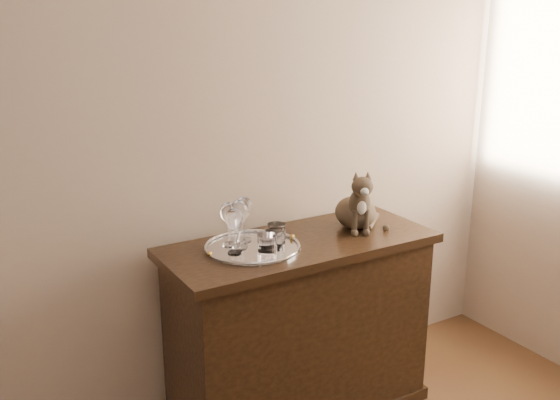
% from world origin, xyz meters
% --- Properties ---
extents(wall_back, '(4.00, 0.10, 2.70)m').
position_xyz_m(wall_back, '(0.00, 2.25, 1.35)').
color(wall_back, tan).
rests_on(wall_back, ground).
extents(sideboard, '(1.20, 0.50, 0.85)m').
position_xyz_m(sideboard, '(0.60, 1.94, 0.42)').
color(sideboard, black).
rests_on(sideboard, ground).
extents(tray, '(0.40, 0.40, 0.01)m').
position_xyz_m(tray, '(0.38, 1.96, 0.85)').
color(tray, silver).
rests_on(tray, sideboard).
extents(wine_glass_a, '(0.07, 0.07, 0.19)m').
position_xyz_m(wine_glass_a, '(0.31, 2.03, 0.95)').
color(wine_glass_a, silver).
rests_on(wine_glass_a, tray).
extents(wine_glass_b, '(0.07, 0.07, 0.19)m').
position_xyz_m(wine_glass_b, '(0.39, 2.05, 0.95)').
color(wine_glass_b, white).
rests_on(wine_glass_b, tray).
extents(wine_glass_c, '(0.07, 0.07, 0.19)m').
position_xyz_m(wine_glass_c, '(0.28, 1.94, 0.95)').
color(wine_glass_c, white).
rests_on(wine_glass_c, tray).
extents(wine_glass_d, '(0.08, 0.08, 0.21)m').
position_xyz_m(wine_glass_d, '(0.33, 1.99, 0.96)').
color(wine_glass_d, white).
rests_on(wine_glass_d, tray).
extents(tumbler_a, '(0.07, 0.07, 0.08)m').
position_xyz_m(tumbler_a, '(0.44, 1.89, 0.90)').
color(tumbler_a, white).
rests_on(tumbler_a, tray).
extents(tumbler_b, '(0.08, 0.08, 0.09)m').
position_xyz_m(tumbler_b, '(0.38, 1.84, 0.90)').
color(tumbler_b, white).
rests_on(tumbler_b, tray).
extents(tumbler_c, '(0.08, 0.08, 0.09)m').
position_xyz_m(tumbler_c, '(0.49, 1.95, 0.90)').
color(tumbler_c, silver).
rests_on(tumbler_c, tray).
extents(cat, '(0.37, 0.36, 0.29)m').
position_xyz_m(cat, '(0.91, 1.96, 0.99)').
color(cat, '#48362B').
rests_on(cat, sideboard).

